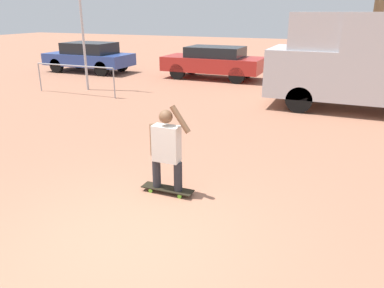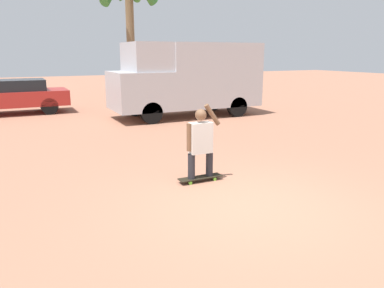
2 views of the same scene
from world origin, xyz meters
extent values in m
plane|color=#A36B51|center=(0.00, 0.00, 0.00)|extent=(80.00, 80.00, 0.00)
cube|color=black|center=(-0.15, 1.49, 0.08)|extent=(0.90, 0.24, 0.02)
cylinder|color=#66C633|center=(-0.42, 1.40, 0.03)|extent=(0.07, 0.03, 0.07)
cylinder|color=#66C633|center=(-0.42, 1.59, 0.03)|extent=(0.07, 0.03, 0.07)
cylinder|color=#66C633|center=(0.12, 1.40, 0.03)|extent=(0.07, 0.03, 0.07)
cylinder|color=#66C633|center=(0.12, 1.59, 0.03)|extent=(0.07, 0.03, 0.07)
cylinder|color=#28282D|center=(-0.35, 1.49, 0.33)|extent=(0.14, 0.14, 0.50)
cylinder|color=#28282D|center=(0.05, 1.49, 0.33)|extent=(0.14, 0.14, 0.50)
cube|color=silver|center=(-0.15, 1.49, 0.88)|extent=(0.44, 0.22, 0.60)
sphere|color=brown|center=(-0.15, 1.49, 1.33)|extent=(0.22, 0.22, 0.22)
cylinder|color=brown|center=(-0.40, 1.49, 0.92)|extent=(0.09, 0.09, 0.53)
cylinder|color=brown|center=(0.10, 1.49, 1.32)|extent=(0.35, 0.09, 0.45)
cylinder|color=black|center=(1.13, 7.84, 0.40)|extent=(0.79, 0.28, 0.79)
cylinder|color=black|center=(1.13, 9.81, 0.40)|extent=(0.79, 0.28, 0.79)
cube|color=#BCBCC1|center=(1.05, 8.83, 1.11)|extent=(2.05, 2.25, 1.42)
cube|color=black|center=(0.63, 8.83, 1.39)|extent=(0.04, 1.91, 0.71)
cube|color=#BCBCC1|center=(1.35, 8.83, 2.35)|extent=(1.44, 2.07, 1.06)
cylinder|color=black|center=(-4.70, 11.70, 0.35)|extent=(0.69, 0.22, 0.69)
cylinder|color=black|center=(-4.70, 13.35, 0.35)|extent=(0.69, 0.22, 0.69)
cylinder|color=black|center=(-1.94, 11.70, 0.35)|extent=(0.69, 0.22, 0.69)
cylinder|color=black|center=(-1.94, 13.35, 0.35)|extent=(0.69, 0.22, 0.69)
cube|color=#B22823|center=(-3.32, 12.52, 0.66)|extent=(4.44, 1.87, 0.62)
cube|color=black|center=(-3.21, 12.52, 1.20)|extent=(2.44, 1.65, 0.45)
cylinder|color=black|center=(-11.06, 11.13, 0.35)|extent=(0.70, 0.22, 0.70)
cylinder|color=black|center=(-11.06, 12.81, 0.35)|extent=(0.70, 0.22, 0.70)
cylinder|color=black|center=(-8.37, 11.13, 0.35)|extent=(0.70, 0.22, 0.70)
cylinder|color=black|center=(-8.37, 12.81, 0.35)|extent=(0.70, 0.22, 0.70)
cube|color=#2D4793|center=(-9.72, 11.97, 0.63)|extent=(4.33, 1.90, 0.57)
cube|color=black|center=(-9.61, 11.97, 1.18)|extent=(2.38, 1.67, 0.53)
cylinder|color=brown|center=(3.30, 17.13, 3.20)|extent=(0.47, 0.47, 6.40)
cylinder|color=#B7B7BC|center=(-6.95, 8.21, 2.76)|extent=(0.09, 0.09, 5.53)
cylinder|color=#99999E|center=(-6.76, 7.31, 1.05)|extent=(3.35, 0.05, 0.05)
cylinder|color=#99999E|center=(-8.44, 7.31, 0.53)|extent=(0.04, 0.04, 1.05)
cylinder|color=#99999E|center=(-5.09, 7.31, 0.53)|extent=(0.04, 0.04, 1.05)
camera|label=1|loc=(2.44, -3.58, 2.90)|focal=35.00mm
camera|label=2|loc=(-3.39, -4.78, 2.47)|focal=35.00mm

